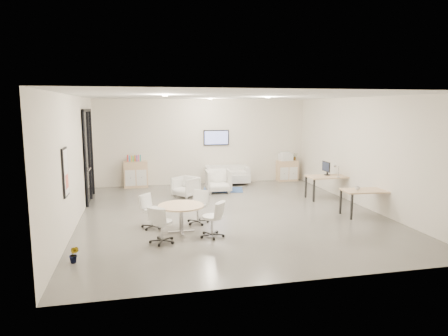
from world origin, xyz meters
The scene contains 21 objects.
room_shell centered at (0.00, 0.00, 1.60)m, with size 9.60×10.60×4.80m.
glass_door centered at (-3.95, 2.51, 1.50)m, with size 0.09×1.90×2.85m.
artwork centered at (-3.97, -1.60, 1.55)m, with size 0.05×0.54×1.04m.
wall_tv centered at (0.50, 4.46, 1.75)m, with size 0.98×0.06×0.58m.
ceiling_spots centered at (-0.20, 0.83, 3.18)m, with size 3.14×4.14×0.03m.
sideboard_left centered at (-2.54, 4.25, 0.48)m, with size 0.85×0.44×0.96m.
sideboard_right centered at (3.33, 4.28, 0.41)m, with size 0.82×0.40×0.82m.
books centered at (-2.58, 4.26, 1.07)m, with size 0.49×0.14×0.22m.
printer centered at (3.25, 4.28, 0.97)m, with size 0.53×0.46×0.34m.
loveseat centered at (0.85, 4.09, 0.33)m, with size 1.65×0.88×0.60m.
blue_rug centered at (0.46, 3.09, 0.01)m, with size 1.38×0.92×0.01m, color navy.
armchair_left centered at (-0.95, 2.33, 0.36)m, with size 0.70×0.65×0.72m, color silver.
armchair_right centered at (0.23, 2.78, 0.43)m, with size 0.83×0.77×0.85m, color silver.
desk_rear centered at (3.49, 1.06, 0.66)m, with size 1.42×0.71×0.74m.
desk_front centered at (3.56, -1.01, 0.63)m, with size 1.40×0.79×0.70m.
monitor centered at (3.45, 1.21, 0.97)m, with size 0.20×0.50×0.44m.
round_table centered at (-1.51, -1.39, 0.57)m, with size 1.07×1.07×0.65m.
meeting_chairs centered at (-1.51, -1.39, 0.41)m, with size 2.10×2.10×0.82m.
plant_cabinet centered at (3.62, 4.27, 0.93)m, with size 0.26×0.29×0.22m, color #3F7F3F.
plant_floor centered at (-3.70, -2.83, 0.07)m, with size 0.18×0.34×0.15m, color #3F7F3F.
cup centered at (3.28, -0.96, 0.77)m, with size 0.12×0.10×0.12m, color white.
Camera 1 is at (-2.48, -10.44, 2.92)m, focal length 32.00 mm.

